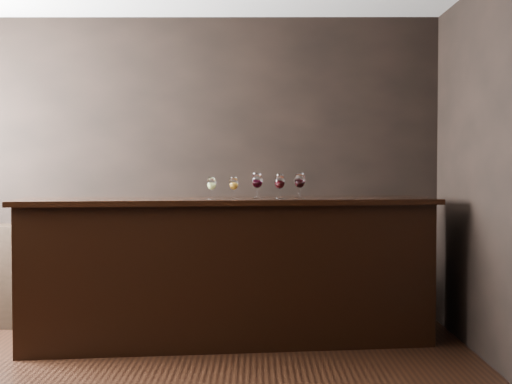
{
  "coord_description": "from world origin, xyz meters",
  "views": [
    {
      "loc": [
        0.83,
        -4.34,
        1.42
      ],
      "look_at": [
        0.82,
        1.38,
        1.22
      ],
      "focal_mm": 50.0,
      "sensor_mm": 36.0,
      "label": 1
    }
  ],
  "objects_px": {
    "glass_red_a": "(257,181)",
    "glass_red_b": "(280,182)",
    "back_bar_shelf": "(134,275)",
    "glass_red_c": "(300,181)",
    "bar_counter": "(228,273)",
    "glass_amber": "(234,184)",
    "glass_white": "(212,184)"
  },
  "relations": [
    {
      "from": "bar_counter",
      "to": "glass_red_a",
      "type": "distance_m",
      "value": 0.78
    },
    {
      "from": "bar_counter",
      "to": "glass_red_a",
      "type": "xyz_separation_m",
      "value": [
        0.24,
        0.0,
        0.74
      ]
    },
    {
      "from": "bar_counter",
      "to": "glass_red_c",
      "type": "relative_size",
      "value": 15.66
    },
    {
      "from": "glass_red_c",
      "to": "glass_red_b",
      "type": "bearing_deg",
      "value": -168.65
    },
    {
      "from": "glass_red_b",
      "to": "glass_red_c",
      "type": "xyz_separation_m",
      "value": [
        0.16,
        0.03,
        0.01
      ]
    },
    {
      "from": "back_bar_shelf",
      "to": "glass_red_b",
      "type": "height_order",
      "value": "glass_red_b"
    },
    {
      "from": "bar_counter",
      "to": "glass_red_c",
      "type": "xyz_separation_m",
      "value": [
        0.58,
        -0.0,
        0.75
      ]
    },
    {
      "from": "bar_counter",
      "to": "glass_red_b",
      "type": "relative_size",
      "value": 16.56
    },
    {
      "from": "glass_red_b",
      "to": "glass_amber",
      "type": "bearing_deg",
      "value": 179.33
    },
    {
      "from": "glass_amber",
      "to": "glass_red_b",
      "type": "height_order",
      "value": "glass_red_b"
    },
    {
      "from": "bar_counter",
      "to": "glass_white",
      "type": "bearing_deg",
      "value": -172.14
    },
    {
      "from": "glass_white",
      "to": "glass_amber",
      "type": "relative_size",
      "value": 0.99
    },
    {
      "from": "back_bar_shelf",
      "to": "glass_red_a",
      "type": "distance_m",
      "value": 1.55
    },
    {
      "from": "bar_counter",
      "to": "glass_red_b",
      "type": "bearing_deg",
      "value": -11.61
    },
    {
      "from": "back_bar_shelf",
      "to": "glass_amber",
      "type": "bearing_deg",
      "value": -36.44
    },
    {
      "from": "bar_counter",
      "to": "back_bar_shelf",
      "type": "relative_size",
      "value": 1.29
    },
    {
      "from": "back_bar_shelf",
      "to": "glass_red_a",
      "type": "height_order",
      "value": "glass_red_a"
    },
    {
      "from": "glass_red_a",
      "to": "glass_red_b",
      "type": "xyz_separation_m",
      "value": [
        0.18,
        -0.03,
        -0.01
      ]
    },
    {
      "from": "back_bar_shelf",
      "to": "glass_white",
      "type": "height_order",
      "value": "glass_white"
    },
    {
      "from": "glass_white",
      "to": "glass_red_a",
      "type": "xyz_separation_m",
      "value": [
        0.37,
        0.04,
        0.02
      ]
    },
    {
      "from": "glass_amber",
      "to": "glass_red_a",
      "type": "bearing_deg",
      "value": 9.12
    },
    {
      "from": "back_bar_shelf",
      "to": "glass_amber",
      "type": "distance_m",
      "value": 1.42
    },
    {
      "from": "bar_counter",
      "to": "glass_red_b",
      "type": "height_order",
      "value": "glass_red_b"
    },
    {
      "from": "glass_white",
      "to": "glass_red_b",
      "type": "xyz_separation_m",
      "value": [
        0.54,
        0.0,
        0.02
      ]
    },
    {
      "from": "bar_counter",
      "to": "glass_red_a",
      "type": "bearing_deg",
      "value": -6.68
    },
    {
      "from": "glass_red_a",
      "to": "glass_red_b",
      "type": "bearing_deg",
      "value": -10.92
    },
    {
      "from": "glass_red_a",
      "to": "glass_red_b",
      "type": "relative_size",
      "value": 1.04
    },
    {
      "from": "glass_red_b",
      "to": "glass_red_c",
      "type": "relative_size",
      "value": 0.95
    },
    {
      "from": "back_bar_shelf",
      "to": "glass_red_a",
      "type": "xyz_separation_m",
      "value": [
        1.11,
        -0.65,
        0.86
      ]
    },
    {
      "from": "glass_red_a",
      "to": "glass_red_c",
      "type": "bearing_deg",
      "value": -0.36
    },
    {
      "from": "bar_counter",
      "to": "glass_white",
      "type": "height_order",
      "value": "glass_white"
    },
    {
      "from": "glass_white",
      "to": "glass_red_c",
      "type": "distance_m",
      "value": 0.71
    }
  ]
}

